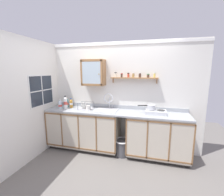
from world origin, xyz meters
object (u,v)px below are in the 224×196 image
saucepan (151,107)px  mug (88,108)px  sink (107,110)px  hot_plate_stove (156,112)px  bottle_juice_amber_1 (71,103)px  bottle_detergent_teal_2 (67,103)px  bottle_water_clear_3 (60,105)px  bottle_opaque_white_0 (66,103)px  wall_cabinet (93,73)px  dish_rack (86,107)px  trash_bin (122,147)px

saucepan → mug: size_ratio=3.00×
sink → mug: 0.41m
hot_plate_stove → mug: (-1.43, -0.06, 0.02)m
bottle_juice_amber_1 → bottle_detergent_teal_2: 0.12m
hot_plate_stove → saucepan: saucepan is taller
sink → bottle_juice_amber_1: (-0.87, 0.02, 0.10)m
hot_plate_stove → bottle_water_clear_3: bottle_water_clear_3 is taller
sink → hot_plate_stove: bearing=-1.1°
bottle_opaque_white_0 → wall_cabinet: bearing=19.6°
dish_rack → mug: (0.09, -0.07, 0.01)m
sink → bottle_water_clear_3: sink is taller
trash_bin → bottle_detergent_teal_2: bearing=173.4°
bottle_juice_amber_1 → trash_bin: size_ratio=0.64×
bottle_detergent_teal_2 → bottle_water_clear_3: size_ratio=1.07×
hot_plate_stove → saucepan: (-0.10, 0.02, 0.09)m
saucepan → bottle_juice_amber_1: bottle_juice_amber_1 is taller
sink → mug: bearing=-168.1°
bottle_opaque_white_0 → wall_cabinet: size_ratio=0.52×
saucepan → dish_rack: saucepan is taller
mug → saucepan: bearing=3.6°
mug → wall_cabinet: bearing=71.2°
bottle_juice_amber_1 → mug: (0.47, -0.10, -0.05)m
sink → bottle_opaque_white_0: bearing=-173.4°
dish_rack → mug: dish_rack is taller
mug → wall_cabinet: 0.78m
bottle_opaque_white_0 → trash_bin: bottle_opaque_white_0 is taller
hot_plate_stove → mug: mug is taller
wall_cabinet → trash_bin: bearing=-18.5°
saucepan → dish_rack: (-1.42, -0.02, -0.09)m
mug → bottle_juice_amber_1: bearing=167.5°
bottle_water_clear_3 → wall_cabinet: size_ratio=0.38×
hot_plate_stove → trash_bin: size_ratio=1.16×
bottle_water_clear_3 → trash_bin: 1.67m
saucepan → dish_rack: size_ratio=1.06×
hot_plate_stove → mug: bearing=-177.4°
dish_rack → saucepan: bearing=0.7°
hot_plate_stove → wall_cabinet: (-1.37, 0.13, 0.77)m
wall_cabinet → bottle_water_clear_3: bearing=-162.0°
bottle_juice_amber_1 → bottle_detergent_teal_2: (-0.12, 0.00, 0.00)m
saucepan → bottle_juice_amber_1: bearing=179.4°
dish_rack → wall_cabinet: (0.16, 0.12, 0.77)m
hot_plate_stove → bottle_water_clear_3: 2.10m
mug → dish_rack: bearing=144.5°
hot_plate_stove → bottle_detergent_teal_2: (-2.02, 0.04, 0.07)m
bottle_water_clear_3 → dish_rack: (0.57, 0.11, -0.06)m
dish_rack → wall_cabinet: 0.80m
hot_plate_stove → bottle_juice_amber_1: (-1.91, 0.04, 0.06)m
bottle_opaque_white_0 → bottle_detergent_teal_2: size_ratio=1.28×
bottle_detergent_teal_2 → wall_cabinet: 0.97m
bottle_juice_amber_1 → bottle_detergent_teal_2: size_ratio=0.95×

